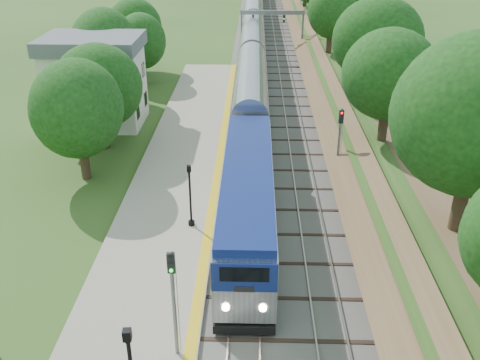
{
  "coord_description": "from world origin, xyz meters",
  "views": [
    {
      "loc": [
        0.35,
        -16.53,
        17.69
      ],
      "look_at": [
        -0.5,
        12.98,
        2.8
      ],
      "focal_mm": 40.0,
      "sensor_mm": 36.0,
      "label": 1
    }
  ],
  "objects_px": {
    "lamppost_far": "(190,199)",
    "signal_platform": "(173,293)",
    "signal_gantry": "(272,21)",
    "station_building": "(96,80)",
    "train": "(253,33)",
    "signal_farside": "(339,140)"
  },
  "relations": [
    {
      "from": "signal_gantry",
      "to": "signal_platform",
      "type": "xyz_separation_m",
      "value": [
        -5.37,
        -54.11,
        -1.16
      ]
    },
    {
      "from": "station_building",
      "to": "lamppost_far",
      "type": "xyz_separation_m",
      "value": [
        10.55,
        -18.45,
        -1.91
      ]
    },
    {
      "from": "station_building",
      "to": "signal_farside",
      "type": "distance_m",
      "value": 23.65
    },
    {
      "from": "signal_gantry",
      "to": "lamppost_far",
      "type": "xyz_separation_m",
      "value": [
        -5.92,
        -43.44,
        -2.64
      ]
    },
    {
      "from": "station_building",
      "to": "signal_gantry",
      "type": "distance_m",
      "value": 29.94
    },
    {
      "from": "signal_platform",
      "to": "signal_farside",
      "type": "height_order",
      "value": "signal_farside"
    },
    {
      "from": "lamppost_far",
      "to": "signal_farside",
      "type": "bearing_deg",
      "value": 32.49
    },
    {
      "from": "signal_gantry",
      "to": "train",
      "type": "relative_size",
      "value": 0.07
    },
    {
      "from": "signal_platform",
      "to": "signal_farside",
      "type": "distance_m",
      "value": 19.12
    },
    {
      "from": "signal_gantry",
      "to": "train",
      "type": "distance_m",
      "value": 6.66
    },
    {
      "from": "train",
      "to": "signal_farside",
      "type": "xyz_separation_m",
      "value": [
        6.2,
        -42.91,
        1.39
      ]
    },
    {
      "from": "station_building",
      "to": "signal_farside",
      "type": "height_order",
      "value": "station_building"
    },
    {
      "from": "lamppost_far",
      "to": "station_building",
      "type": "bearing_deg",
      "value": 119.75
    },
    {
      "from": "lamppost_far",
      "to": "signal_platform",
      "type": "relative_size",
      "value": 0.76
    },
    {
      "from": "signal_gantry",
      "to": "signal_platform",
      "type": "relative_size",
      "value": 1.57
    },
    {
      "from": "signal_gantry",
      "to": "station_building",
      "type": "bearing_deg",
      "value": -123.38
    },
    {
      "from": "signal_gantry",
      "to": "lamppost_far",
      "type": "relative_size",
      "value": 2.08
    },
    {
      "from": "train",
      "to": "lamppost_far",
      "type": "distance_m",
      "value": 49.18
    },
    {
      "from": "station_building",
      "to": "signal_farside",
      "type": "xyz_separation_m",
      "value": [
        20.2,
        -12.31,
        -0.46
      ]
    },
    {
      "from": "lamppost_far",
      "to": "signal_platform",
      "type": "bearing_deg",
      "value": -87.04
    },
    {
      "from": "lamppost_far",
      "to": "signal_platform",
      "type": "height_order",
      "value": "signal_platform"
    },
    {
      "from": "signal_platform",
      "to": "signal_farside",
      "type": "bearing_deg",
      "value": 61.57
    }
  ]
}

